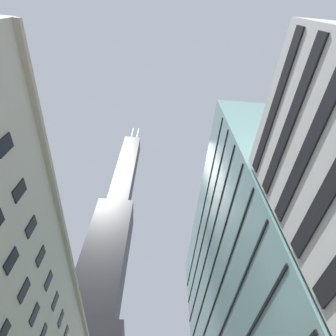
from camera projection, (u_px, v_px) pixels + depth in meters
dark_skyscraper at (99, 287)px, 106.77m from camera, size 26.45×26.45×211.99m
glass_office_midrise at (262, 303)px, 36.38m from camera, size 14.49×43.48×41.88m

